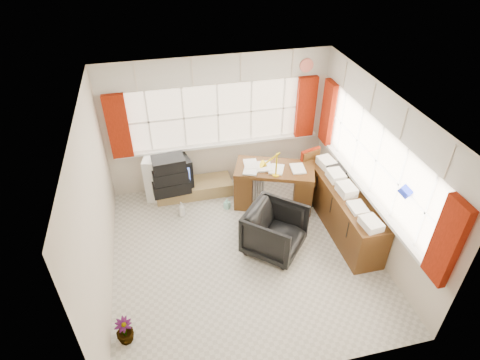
{
  "coord_description": "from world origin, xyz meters",
  "views": [
    {
      "loc": [
        -1.07,
        -4.3,
        4.62
      ],
      "look_at": [
        0.06,
        0.55,
        1.03
      ],
      "focal_mm": 30.0,
      "sensor_mm": 36.0,
      "label": 1
    }
  ],
  "objects_px": {
    "desk": "(274,184)",
    "office_chair": "(275,231)",
    "tv_bench": "(194,188)",
    "crt_tv": "(172,172)",
    "credenza": "(344,210)",
    "task_chair": "(312,173)",
    "desk_lamp": "(277,159)",
    "radiator": "(254,193)",
    "mini_fridge": "(161,176)"
  },
  "relations": [
    {
      "from": "desk",
      "to": "tv_bench",
      "type": "xyz_separation_m",
      "value": [
        -1.36,
        0.61,
        -0.31
      ]
    },
    {
      "from": "credenza",
      "to": "mini_fridge",
      "type": "distance_m",
      "value": 3.27
    },
    {
      "from": "radiator",
      "to": "desk",
      "type": "bearing_deg",
      "value": -14.05
    },
    {
      "from": "credenza",
      "to": "tv_bench",
      "type": "distance_m",
      "value": 2.75
    },
    {
      "from": "desk",
      "to": "task_chair",
      "type": "xyz_separation_m",
      "value": [
        0.72,
        0.06,
        0.08
      ]
    },
    {
      "from": "desk",
      "to": "tv_bench",
      "type": "relative_size",
      "value": 1.07
    },
    {
      "from": "credenza",
      "to": "desk",
      "type": "bearing_deg",
      "value": 135.56
    },
    {
      "from": "crt_tv",
      "to": "desk_lamp",
      "type": "bearing_deg",
      "value": -27.65
    },
    {
      "from": "tv_bench",
      "to": "crt_tv",
      "type": "xyz_separation_m",
      "value": [
        -0.36,
        0.03,
        0.4
      ]
    },
    {
      "from": "desk_lamp",
      "to": "mini_fridge",
      "type": "height_order",
      "value": "desk_lamp"
    },
    {
      "from": "desk",
      "to": "credenza",
      "type": "xyz_separation_m",
      "value": [
        0.92,
        -0.91,
        -0.04
      ]
    },
    {
      "from": "radiator",
      "to": "crt_tv",
      "type": "distance_m",
      "value": 1.53
    },
    {
      "from": "office_chair",
      "to": "credenza",
      "type": "bearing_deg",
      "value": -39.5
    },
    {
      "from": "desk",
      "to": "crt_tv",
      "type": "height_order",
      "value": "desk"
    },
    {
      "from": "task_chair",
      "to": "office_chair",
      "type": "bearing_deg",
      "value": -131.84
    },
    {
      "from": "task_chair",
      "to": "crt_tv",
      "type": "xyz_separation_m",
      "value": [
        -2.44,
        0.59,
        0.01
      ]
    },
    {
      "from": "crt_tv",
      "to": "task_chair",
      "type": "bearing_deg",
      "value": -13.56
    },
    {
      "from": "mini_fridge",
      "to": "desk",
      "type": "bearing_deg",
      "value": -19.82
    },
    {
      "from": "desk",
      "to": "office_chair",
      "type": "bearing_deg",
      "value": -106.14
    },
    {
      "from": "desk_lamp",
      "to": "crt_tv",
      "type": "height_order",
      "value": "desk_lamp"
    },
    {
      "from": "desk",
      "to": "crt_tv",
      "type": "distance_m",
      "value": 1.84
    },
    {
      "from": "crt_tv",
      "to": "radiator",
      "type": "bearing_deg",
      "value": -22.18
    },
    {
      "from": "desk_lamp",
      "to": "radiator",
      "type": "distance_m",
      "value": 0.97
    },
    {
      "from": "credenza",
      "to": "task_chair",
      "type": "bearing_deg",
      "value": 101.71
    },
    {
      "from": "desk",
      "to": "desk_lamp",
      "type": "relative_size",
      "value": 3.17
    },
    {
      "from": "task_chair",
      "to": "tv_bench",
      "type": "relative_size",
      "value": 0.69
    },
    {
      "from": "mini_fridge",
      "to": "radiator",
      "type": "bearing_deg",
      "value": -20.97
    },
    {
      "from": "crt_tv",
      "to": "mini_fridge",
      "type": "height_order",
      "value": "mini_fridge"
    },
    {
      "from": "office_chair",
      "to": "tv_bench",
      "type": "bearing_deg",
      "value": 72.4
    },
    {
      "from": "credenza",
      "to": "tv_bench",
      "type": "relative_size",
      "value": 1.43
    },
    {
      "from": "crt_tv",
      "to": "mini_fridge",
      "type": "xyz_separation_m",
      "value": [
        -0.21,
        0.05,
        -0.1
      ]
    },
    {
      "from": "task_chair",
      "to": "crt_tv",
      "type": "bearing_deg",
      "value": 166.44
    },
    {
      "from": "crt_tv",
      "to": "desk",
      "type": "bearing_deg",
      "value": -20.68
    },
    {
      "from": "desk_lamp",
      "to": "crt_tv",
      "type": "relative_size",
      "value": 0.65
    },
    {
      "from": "task_chair",
      "to": "desk_lamp",
      "type": "bearing_deg",
      "value": -160.05
    },
    {
      "from": "desk_lamp",
      "to": "crt_tv",
      "type": "xyz_separation_m",
      "value": [
        -1.66,
        0.87,
        -0.58
      ]
    },
    {
      "from": "radiator",
      "to": "tv_bench",
      "type": "height_order",
      "value": "radiator"
    },
    {
      "from": "desk_lamp",
      "to": "tv_bench",
      "type": "xyz_separation_m",
      "value": [
        -1.3,
        0.84,
        -0.98
      ]
    },
    {
      "from": "office_chair",
      "to": "credenza",
      "type": "distance_m",
      "value": 1.26
    },
    {
      "from": "desk_lamp",
      "to": "crt_tv",
      "type": "distance_m",
      "value": 1.96
    },
    {
      "from": "credenza",
      "to": "radiator",
      "type": "bearing_deg",
      "value": 141.74
    },
    {
      "from": "crt_tv",
      "to": "mini_fridge",
      "type": "bearing_deg",
      "value": 167.51
    },
    {
      "from": "tv_bench",
      "to": "crt_tv",
      "type": "bearing_deg",
      "value": 174.75
    },
    {
      "from": "desk",
      "to": "office_chair",
      "type": "distance_m",
      "value": 1.15
    },
    {
      "from": "office_chair",
      "to": "crt_tv",
      "type": "bearing_deg",
      "value": 79.88
    },
    {
      "from": "credenza",
      "to": "office_chair",
      "type": "bearing_deg",
      "value": -170.85
    },
    {
      "from": "desk",
      "to": "credenza",
      "type": "bearing_deg",
      "value": -44.44
    },
    {
      "from": "crt_tv",
      "to": "tv_bench",
      "type": "bearing_deg",
      "value": -5.25
    },
    {
      "from": "credenza",
      "to": "crt_tv",
      "type": "bearing_deg",
      "value": 149.52
    },
    {
      "from": "office_chair",
      "to": "mini_fridge",
      "type": "distance_m",
      "value": 2.41
    }
  ]
}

